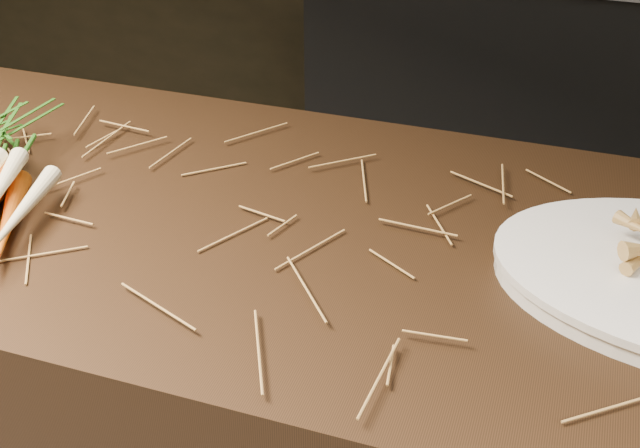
# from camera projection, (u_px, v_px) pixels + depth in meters

# --- Properties ---
(back_counter) EXTENTS (1.82, 0.62, 0.84)m
(back_counter) POSITION_uv_depth(u_px,v_px,m) (580.00, 84.00, 2.76)
(back_counter) COLOR black
(back_counter) RESTS_ON ground
(straw_bedding) EXTENTS (1.40, 0.60, 0.02)m
(straw_bedding) POSITION_uv_depth(u_px,v_px,m) (319.00, 220.00, 1.07)
(straw_bedding) COLOR #A27138
(straw_bedding) RESTS_ON main_counter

